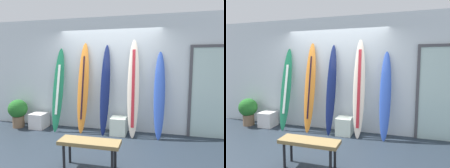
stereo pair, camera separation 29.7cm
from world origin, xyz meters
The scene contains 12 objects.
ground centered at (0.00, 0.00, -0.02)m, with size 8.00×8.00×0.04m, color #222C37.
wall_back centered at (0.00, 1.30, 1.40)m, with size 7.20×0.20×2.80m, color silver.
surfboard_emerald centered at (-1.26, 0.92, 1.01)m, with size 0.28×0.49×2.06m.
surfboard_sunset centered at (-0.60, 0.95, 1.09)m, with size 0.27×0.48×2.19m.
surfboard_navy centered at (-0.04, 0.93, 1.05)m, with size 0.24×0.48×2.13m.
surfboard_ivory centered at (0.62, 0.94, 1.12)m, with size 0.29×0.48×2.23m.
surfboard_cobalt centered at (1.21, 0.94, 0.96)m, with size 0.26×0.46×1.95m.
display_block_left centered at (-1.82, 0.91, 0.19)m, with size 0.39×0.39×0.39m.
display_block_center centered at (0.29, 0.93, 0.21)m, with size 0.37×0.37×0.41m.
glass_door centered at (2.37, 1.18, 1.07)m, with size 1.04×0.06×2.09m.
potted_plant centered at (-2.40, 0.85, 0.43)m, with size 0.48×0.48×0.73m.
bench centered at (0.12, -0.66, 0.40)m, with size 0.98×0.31×0.47m.
Camera 2 is at (1.41, -3.37, 1.69)m, focal length 31.03 mm.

